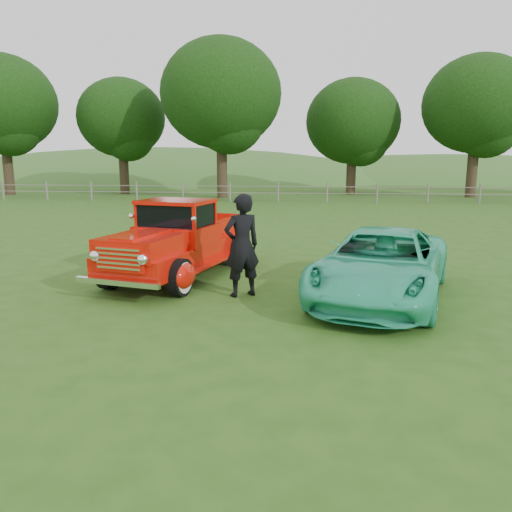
# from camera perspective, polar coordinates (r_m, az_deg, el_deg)

# --- Properties ---
(ground) EXTENTS (140.00, 140.00, 0.00)m
(ground) POSITION_cam_1_polar(r_m,az_deg,el_deg) (9.50, -5.29, -5.47)
(ground) COLOR #2A4F15
(ground) RESTS_ON ground
(distant_hills) EXTENTS (116.00, 60.00, 18.00)m
(distant_hills) POSITION_cam_1_polar(r_m,az_deg,el_deg) (69.02, 0.92, 5.19)
(distant_hills) COLOR #325B21
(distant_hills) RESTS_ON ground
(fence_line) EXTENTS (48.00, 0.12, 1.20)m
(fence_line) POSITION_cam_1_polar(r_m,az_deg,el_deg) (31.05, 2.54, 7.31)
(fence_line) COLOR slate
(fence_line) RESTS_ON ground
(tree_far_west) EXTENTS (7.60, 7.60, 9.93)m
(tree_far_west) POSITION_cam_1_polar(r_m,az_deg,el_deg) (41.33, -27.04, 15.28)
(tree_far_west) COLOR #322419
(tree_far_west) RESTS_ON ground
(tree_mid_west) EXTENTS (6.40, 6.40, 8.46)m
(tree_mid_west) POSITION_cam_1_polar(r_m,az_deg,el_deg) (39.51, -15.13, 14.97)
(tree_mid_west) COLOR #322419
(tree_mid_west) RESTS_ON ground
(tree_near_west) EXTENTS (8.00, 8.00, 10.42)m
(tree_near_west) POSITION_cam_1_polar(r_m,az_deg,el_deg) (34.65, -4.02, 17.97)
(tree_near_west) COLOR #322419
(tree_near_west) RESTS_ON ground
(tree_near_east) EXTENTS (6.80, 6.80, 8.33)m
(tree_near_east) POSITION_cam_1_polar(r_m,az_deg,el_deg) (38.14, 11.02, 14.84)
(tree_near_east) COLOR #322419
(tree_near_east) RESTS_ON ground
(tree_mid_east) EXTENTS (7.20, 7.20, 9.44)m
(tree_mid_east) POSITION_cam_1_polar(r_m,az_deg,el_deg) (37.79, 23.99, 15.55)
(tree_mid_east) COLOR #322419
(tree_mid_east) RESTS_ON ground
(red_pickup) EXTENTS (3.07, 5.26, 1.78)m
(red_pickup) POSITION_cam_1_polar(r_m,az_deg,el_deg) (11.61, -8.84, 1.55)
(red_pickup) COLOR black
(red_pickup) RESTS_ON ground
(teal_sedan) EXTENTS (3.55, 5.29, 1.35)m
(teal_sedan) POSITION_cam_1_polar(r_m,az_deg,el_deg) (9.97, 14.16, -0.97)
(teal_sedan) COLOR #2FBC8D
(teal_sedan) RESTS_ON ground
(man) EXTENTS (0.89, 0.80, 2.04)m
(man) POSITION_cam_1_polar(r_m,az_deg,el_deg) (9.78, -1.62, 1.20)
(man) COLOR black
(man) RESTS_ON ground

